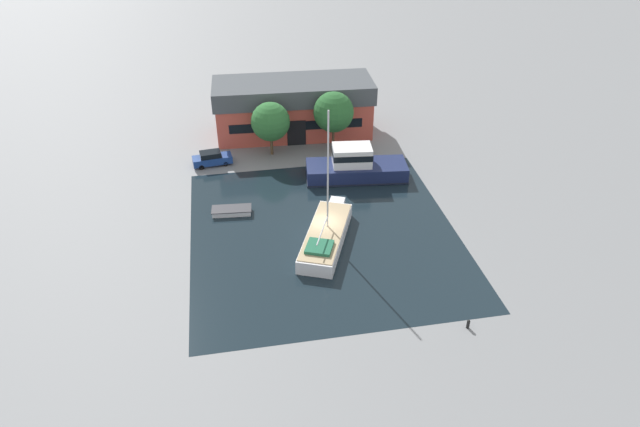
# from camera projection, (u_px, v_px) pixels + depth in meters

# --- Properties ---
(ground_plane) EXTENTS (440.00, 440.00, 0.00)m
(ground_plane) POSITION_uv_depth(u_px,v_px,m) (324.00, 234.00, 55.48)
(ground_plane) COLOR gray
(water_canal) EXTENTS (25.56, 27.66, 0.01)m
(water_canal) POSITION_uv_depth(u_px,v_px,m) (324.00, 234.00, 55.48)
(water_canal) COLOR black
(water_canal) RESTS_ON ground
(warehouse_building) EXTENTS (20.34, 8.43, 6.98)m
(warehouse_building) POSITION_uv_depth(u_px,v_px,m) (293.00, 107.00, 72.75)
(warehouse_building) COLOR #C64C3D
(warehouse_building) RESTS_ON ground
(quay_tree_near_building) EXTENTS (4.63, 4.63, 6.61)m
(quay_tree_near_building) POSITION_uv_depth(u_px,v_px,m) (270.00, 122.00, 67.22)
(quay_tree_near_building) COLOR brown
(quay_tree_near_building) RESTS_ON ground
(quay_tree_by_water) EXTENTS (4.86, 4.86, 7.34)m
(quay_tree_by_water) POSITION_uv_depth(u_px,v_px,m) (334.00, 112.00, 68.06)
(quay_tree_by_water) COLOR brown
(quay_tree_by_water) RESTS_ON ground
(parked_car) EXTENTS (4.72, 2.27, 1.72)m
(parked_car) POSITION_uv_depth(u_px,v_px,m) (212.00, 158.00, 66.78)
(parked_car) COLOR navy
(parked_car) RESTS_ON ground
(sailboat_moored) EXTENTS (7.01, 11.61, 13.17)m
(sailboat_moored) POSITION_uv_depth(u_px,v_px,m) (326.00, 235.00, 53.92)
(sailboat_moored) COLOR white
(sailboat_moored) RESTS_ON water_canal
(motor_cruiser) EXTENTS (11.73, 5.27, 3.90)m
(motor_cruiser) POSITION_uv_depth(u_px,v_px,m) (355.00, 166.00, 63.97)
(motor_cruiser) COLOR #19234C
(motor_cruiser) RESTS_ON water_canal
(small_dinghy) EXTENTS (4.16, 2.00, 0.59)m
(small_dinghy) POSITION_uv_depth(u_px,v_px,m) (232.00, 211.00, 58.35)
(small_dinghy) COLOR silver
(small_dinghy) RESTS_ON water_canal
(mooring_bollard) EXTENTS (0.27, 0.27, 0.80)m
(mooring_bollard) POSITION_uv_depth(u_px,v_px,m) (468.00, 324.00, 44.51)
(mooring_bollard) COLOR black
(mooring_bollard) RESTS_ON ground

